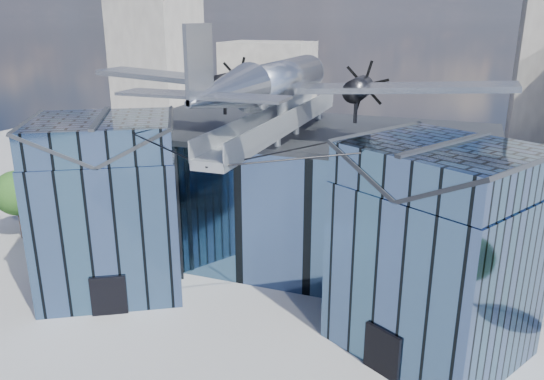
% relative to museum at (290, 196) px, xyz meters
% --- Properties ---
extents(ground_plane, '(120.00, 120.00, 0.00)m').
position_rel_museum_xyz_m(ground_plane, '(-0.00, -5.82, -5.54)').
color(ground_plane, gray).
extents(museum, '(32.88, 24.50, 17.60)m').
position_rel_museum_xyz_m(museum, '(0.00, 0.00, 0.00)').
color(museum, '#3E5A7F').
rests_on(museum, ground).
extents(bg_towers, '(77.00, 24.50, 26.00)m').
position_rel_museum_xyz_m(bg_towers, '(1.45, 44.67, 4.47)').
color(bg_towers, gray).
rests_on(bg_towers, ground).
extents(tree_side_w, '(4.23, 4.23, 5.87)m').
position_rel_museum_xyz_m(tree_side_w, '(-22.92, -2.61, -1.57)').
color(tree_side_w, '#342115').
rests_on(tree_side_w, ground).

